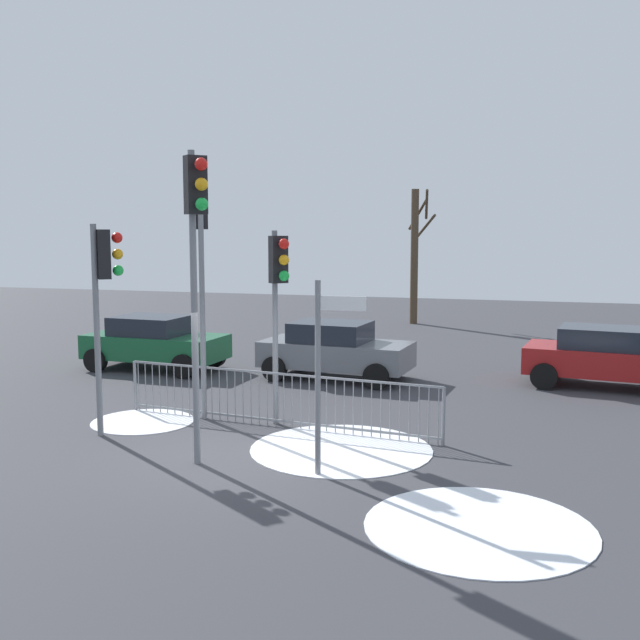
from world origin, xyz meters
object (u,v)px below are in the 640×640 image
(direction_sign_post, at_px, (322,367))
(traffic_light_rear_left, at_px, (200,244))
(traffic_light_mid_right, at_px, (196,238))
(car_green_mid, at_px, (154,342))
(traffic_light_rear_right, at_px, (104,281))
(car_grey_trailing, at_px, (335,349))
(bare_tree_left, at_px, (415,253))
(traffic_light_foreground_left, at_px, (278,284))
(car_red_far, at_px, (605,356))

(direction_sign_post, bearing_deg, traffic_light_rear_left, 136.42)
(traffic_light_mid_right, relative_size, car_green_mid, 1.30)
(traffic_light_rear_right, xyz_separation_m, traffic_light_rear_left, (1.11, 1.71, 0.65))
(traffic_light_mid_right, xyz_separation_m, direction_sign_post, (2.02, 0.12, -1.98))
(car_grey_trailing, bearing_deg, car_green_mid, -172.90)
(car_green_mid, distance_m, bare_tree_left, 13.27)
(traffic_light_mid_right, height_order, traffic_light_rear_left, traffic_light_mid_right)
(traffic_light_rear_right, relative_size, traffic_light_rear_left, 0.81)
(traffic_light_mid_right, bearing_deg, traffic_light_foreground_left, -145.21)
(direction_sign_post, xyz_separation_m, car_grey_trailing, (-1.81, 7.32, -0.95))
(traffic_light_foreground_left, bearing_deg, car_grey_trailing, -132.98)
(direction_sign_post, height_order, car_grey_trailing, direction_sign_post)
(traffic_light_foreground_left, bearing_deg, car_green_mid, -86.03)
(traffic_light_foreground_left, relative_size, traffic_light_mid_right, 0.75)
(bare_tree_left, bearing_deg, traffic_light_rear_left, -95.75)
(traffic_light_foreground_left, distance_m, bare_tree_left, 16.59)
(traffic_light_foreground_left, bearing_deg, traffic_light_mid_right, 36.74)
(traffic_light_rear_right, height_order, traffic_light_rear_left, traffic_light_rear_left)
(car_red_far, xyz_separation_m, car_grey_trailing, (-6.57, -0.88, 0.00))
(car_green_mid, height_order, car_grey_trailing, same)
(car_red_far, relative_size, car_grey_trailing, 1.01)
(car_green_mid, distance_m, car_grey_trailing, 5.08)
(car_green_mid, bearing_deg, bare_tree_left, 69.66)
(traffic_light_mid_right, xyz_separation_m, car_grey_trailing, (0.21, 7.44, -2.92))
(traffic_light_foreground_left, distance_m, traffic_light_mid_right, 2.88)
(traffic_light_rear_right, distance_m, traffic_light_mid_right, 2.85)
(traffic_light_rear_right, height_order, traffic_light_mid_right, traffic_light_mid_right)
(traffic_light_rear_right, distance_m, traffic_light_foreground_left, 3.22)
(traffic_light_foreground_left, xyz_separation_m, bare_tree_left, (-0.08, 16.59, 0.08))
(car_grey_trailing, distance_m, bare_tree_left, 12.04)
(traffic_light_foreground_left, relative_size, traffic_light_rear_left, 0.79)
(car_grey_trailing, bearing_deg, traffic_light_foreground_left, -82.74)
(car_grey_trailing, bearing_deg, traffic_light_rear_left, -103.77)
(car_green_mid, bearing_deg, traffic_light_rear_right, -65.41)
(car_red_far, distance_m, bare_tree_left, 12.92)
(direction_sign_post, distance_m, car_red_far, 9.52)
(traffic_light_rear_left, xyz_separation_m, car_grey_trailing, (1.55, 4.54, -2.76))
(traffic_light_rear_right, relative_size, car_green_mid, 1.01)
(bare_tree_left, bearing_deg, car_green_mid, -113.27)
(traffic_light_rear_right, distance_m, traffic_light_rear_left, 2.14)
(traffic_light_rear_right, bearing_deg, car_green_mid, 161.72)
(car_red_far, bearing_deg, traffic_light_mid_right, -121.83)
(traffic_light_rear_left, distance_m, car_grey_trailing, 5.54)
(direction_sign_post, bearing_deg, traffic_light_mid_right, 179.39)
(traffic_light_rear_right, distance_m, car_green_mid, 6.87)
(car_red_far, relative_size, bare_tree_left, 0.73)
(direction_sign_post, relative_size, car_grey_trailing, 0.78)
(traffic_light_mid_right, distance_m, traffic_light_rear_left, 3.20)
(traffic_light_rear_right, bearing_deg, car_red_far, 87.71)
(traffic_light_mid_right, height_order, direction_sign_post, traffic_light_mid_right)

